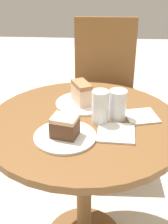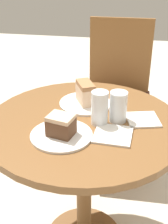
{
  "view_description": "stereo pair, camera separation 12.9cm",
  "coord_description": "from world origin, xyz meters",
  "views": [
    {
      "loc": [
        0.07,
        -1.13,
        1.37
      ],
      "look_at": [
        0.0,
        0.0,
        0.76
      ],
      "focal_mm": 50.0,
      "sensor_mm": 36.0,
      "label": 1
    },
    {
      "loc": [
        0.2,
        -1.12,
        1.37
      ],
      "look_at": [
        0.0,
        0.0,
        0.76
      ],
      "focal_mm": 50.0,
      "sensor_mm": 36.0,
      "label": 2
    }
  ],
  "objects": [
    {
      "name": "napkin_side",
      "position": [
        0.24,
        0.04,
        0.73
      ],
      "size": [
        0.16,
        0.16,
        0.01
      ],
      "rotation": [
        0.0,
        0.0,
        0.24
      ],
      "color": "silver",
      "rests_on": "table"
    },
    {
      "name": "cake_slice_near",
      "position": [
        -0.02,
        0.15,
        0.78
      ],
      "size": [
        0.11,
        0.13,
        0.1
      ],
      "rotation": [
        0.0,
        0.0,
        3.61
      ],
      "color": "beige",
      "rests_on": "plate_near"
    },
    {
      "name": "cake_slice_far",
      "position": [
        -0.06,
        -0.14,
        0.77
      ],
      "size": [
        0.11,
        0.1,
        0.08
      ],
      "rotation": [
        0.0,
        0.0,
        1.32
      ],
      "color": "brown",
      "rests_on": "plate_far"
    },
    {
      "name": "fork",
      "position": [
        0.12,
        0.18,
        0.72
      ],
      "size": [
        0.03,
        0.15,
        0.0
      ],
      "rotation": [
        0.0,
        0.0,
        1.51
      ],
      "color": "silver",
      "rests_on": "table"
    },
    {
      "name": "plate_far",
      "position": [
        -0.06,
        -0.14,
        0.73
      ],
      "size": [
        0.24,
        0.24,
        0.01
      ],
      "color": "white",
      "rests_on": "table"
    },
    {
      "name": "chair",
      "position": [
        0.09,
        0.77,
        0.5
      ],
      "size": [
        0.44,
        0.46,
        0.97
      ],
      "rotation": [
        0.0,
        0.0,
        0.02
      ],
      "color": "brown",
      "rests_on": "ground_plane"
    },
    {
      "name": "glass_lemonade",
      "position": [
        0.07,
        -0.01,
        0.79
      ],
      "size": [
        0.07,
        0.07,
        0.14
      ],
      "color": "silver",
      "rests_on": "table"
    },
    {
      "name": "plate_near",
      "position": [
        -0.02,
        0.15,
        0.73
      ],
      "size": [
        0.24,
        0.24,
        0.01
      ],
      "color": "white",
      "rests_on": "table"
    },
    {
      "name": "glass_water",
      "position": [
        0.14,
        0.02,
        0.78
      ],
      "size": [
        0.07,
        0.07,
        0.13
      ],
      "color": "silver",
      "rests_on": "table"
    },
    {
      "name": "napkin_stack",
      "position": [
        0.13,
        -0.1,
        0.73
      ],
      "size": [
        0.15,
        0.15,
        0.01
      ],
      "rotation": [
        0.0,
        0.0,
        -0.06
      ],
      "color": "silver",
      "rests_on": "table"
    },
    {
      "name": "table",
      "position": [
        0.0,
        0.0,
        0.57
      ],
      "size": [
        0.83,
        0.83,
        0.72
      ],
      "color": "brown",
      "rests_on": "ground_plane"
    }
  ]
}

